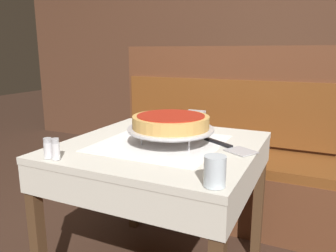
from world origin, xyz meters
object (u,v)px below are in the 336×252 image
(pizza_server, at_px, (229,147))
(pepper_shaker, at_px, (56,149))
(pizza_pan_stand, at_px, (171,130))
(dining_table_rear, at_px, (249,111))
(condiment_caddy, at_px, (253,92))
(napkin_holder, at_px, (196,118))
(dining_table_front, at_px, (161,162))
(booth_bench, at_px, (216,166))
(water_glass_near, at_px, (215,171))
(salt_shaker, at_px, (48,148))
(deep_dish_pizza, at_px, (171,121))

(pizza_server, xyz_separation_m, pepper_shaker, (-0.57, -0.45, 0.04))
(pizza_pan_stand, xyz_separation_m, pizza_server, (0.26, 0.06, -0.06))
(dining_table_rear, distance_m, condiment_caddy, 0.18)
(dining_table_rear, relative_size, napkin_holder, 7.29)
(dining_table_front, xyz_separation_m, pizza_server, (0.31, 0.06, 0.10))
(booth_bench, height_order, napkin_holder, booth_bench)
(water_glass_near, bearing_deg, salt_shaker, -178.82)
(dining_table_rear, relative_size, condiment_caddy, 4.06)
(pizza_server, bearing_deg, napkin_holder, 130.05)
(dining_table_rear, height_order, deep_dish_pizza, deep_dish_pizza)
(pepper_shaker, bearing_deg, deep_dish_pizza, 50.53)
(condiment_caddy, bearing_deg, dining_table_rear, -96.96)
(deep_dish_pizza, height_order, condiment_caddy, condiment_caddy)
(booth_bench, xyz_separation_m, salt_shaker, (-0.32, -1.24, 0.43))
(booth_bench, bearing_deg, dining_table_rear, 85.64)
(salt_shaker, bearing_deg, dining_table_rear, 79.38)
(dining_table_front, height_order, salt_shaker, salt_shaker)
(deep_dish_pizza, height_order, water_glass_near, deep_dish_pizza)
(booth_bench, bearing_deg, napkin_holder, -88.82)
(dining_table_rear, height_order, napkin_holder, napkin_holder)
(dining_table_rear, distance_m, water_glass_near, 2.06)
(dining_table_front, relative_size, salt_shaker, 10.52)
(dining_table_front, bearing_deg, salt_shaker, -127.88)
(booth_bench, height_order, pizza_server, booth_bench)
(deep_dish_pizza, relative_size, water_glass_near, 3.53)
(condiment_caddy, bearing_deg, deep_dish_pizza, -91.23)
(dining_table_rear, distance_m, deep_dish_pizza, 1.68)
(dining_table_rear, distance_m, booth_bench, 0.86)
(pepper_shaker, bearing_deg, napkin_holder, 69.45)
(booth_bench, xyz_separation_m, deep_dish_pizza, (0.03, -0.85, 0.50))
(pizza_server, distance_m, condiment_caddy, 1.70)
(pizza_pan_stand, relative_size, salt_shaker, 4.74)
(dining_table_front, distance_m, salt_shaker, 0.51)
(pepper_shaker, bearing_deg, condiment_caddy, 80.56)
(pizza_pan_stand, bearing_deg, dining_table_front, 174.55)
(napkin_holder, bearing_deg, pizza_server, -49.95)
(pepper_shaker, bearing_deg, water_glass_near, 1.25)
(pizza_server, bearing_deg, water_glass_near, -81.38)
(pizza_server, relative_size, water_glass_near, 2.84)
(deep_dish_pizza, height_order, pepper_shaker, deep_dish_pizza)
(deep_dish_pizza, bearing_deg, condiment_caddy, 88.77)
(pizza_pan_stand, xyz_separation_m, napkin_holder, (-0.02, 0.39, -0.02))
(pizza_pan_stand, height_order, pizza_server, pizza_pan_stand)
(deep_dish_pizza, distance_m, condiment_caddy, 1.75)
(dining_table_front, relative_size, pizza_server, 3.12)
(water_glass_near, distance_m, pepper_shaker, 0.64)
(pizza_server, relative_size, salt_shaker, 3.38)
(deep_dish_pizza, relative_size, condiment_caddy, 1.93)
(pepper_shaker, distance_m, condiment_caddy, 2.16)
(dining_table_rear, bearing_deg, condiment_caddy, 83.04)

